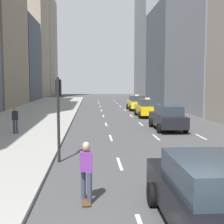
% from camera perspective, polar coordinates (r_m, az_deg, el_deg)
% --- Properties ---
extents(sidewalk_left, '(8.00, 66.00, 0.15)m').
position_cam_1_polar(sidewalk_left, '(32.36, -13.80, -0.48)').
color(sidewalk_left, '#9E9E99').
rests_on(sidewalk_left, ground).
extents(lane_markings, '(5.72, 56.00, 0.01)m').
position_cam_1_polar(lane_markings, '(28.17, 4.33, -1.36)').
color(lane_markings, white).
rests_on(lane_markings, ground).
extents(building_row_left, '(6.00, 88.26, 35.87)m').
position_cam_1_polar(building_row_left, '(51.96, -18.51, 15.76)').
color(building_row_left, gray).
rests_on(building_row_left, ground).
extents(taxi_lead, '(2.02, 4.40, 1.87)m').
position_cam_1_polar(taxi_lead, '(37.32, 4.49, 1.70)').
color(taxi_lead, yellow).
rests_on(taxi_lead, ground).
extents(taxi_second, '(2.02, 4.40, 1.87)m').
position_cam_1_polar(taxi_second, '(30.32, 6.41, 0.78)').
color(taxi_second, yellow).
rests_on(taxi_second, ground).
extents(sedan_black_near, '(2.02, 4.88, 1.76)m').
position_cam_1_polar(sedan_black_near, '(7.53, 16.82, -14.29)').
color(sedan_black_near, black).
rests_on(sedan_black_near, ground).
extents(sedan_silver_behind, '(2.02, 4.59, 1.75)m').
position_cam_1_polar(sedan_silver_behind, '(22.31, 10.14, -0.99)').
color(sedan_silver_behind, black).
rests_on(sedan_silver_behind, ground).
extents(skateboarder, '(0.36, 0.80, 1.75)m').
position_cam_1_polar(skateboarder, '(8.96, -4.72, -10.37)').
color(skateboarder, brown).
rests_on(skateboarder, ground).
extents(pedestrian_far_walking, '(0.36, 0.22, 1.65)m').
position_cam_1_polar(pedestrian_far_walking, '(20.50, -17.28, -1.23)').
color(pedestrian_far_walking, '#383D51').
rests_on(pedestrian_far_walking, sidewalk_left).
extents(traffic_light_pole, '(0.24, 0.42, 3.60)m').
position_cam_1_polar(traffic_light_pole, '(13.34, -9.77, 1.17)').
color(traffic_light_pole, black).
rests_on(traffic_light_pole, ground).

